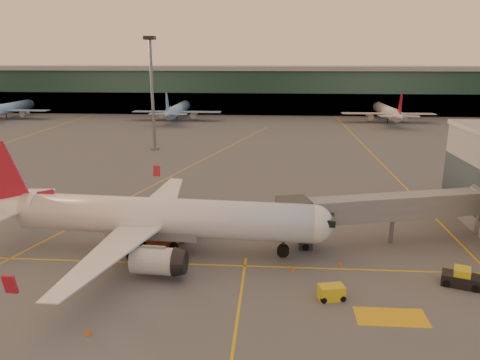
# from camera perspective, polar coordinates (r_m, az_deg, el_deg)

# --- Properties ---
(ground) EXTENTS (600.00, 600.00, 0.00)m
(ground) POSITION_cam_1_polar(r_m,az_deg,el_deg) (46.20, -6.16, -12.86)
(ground) COLOR #4C4F54
(ground) RESTS_ON ground
(taxi_markings) EXTENTS (100.12, 173.00, 0.01)m
(taxi_markings) POSITION_cam_1_polar(r_m,az_deg,el_deg) (88.61, -5.77, 0.86)
(taxi_markings) COLOR gold
(taxi_markings) RESTS_ON ground
(terminal) EXTENTS (400.00, 20.00, 17.60)m
(terminal) POSITION_cam_1_polar(r_m,az_deg,el_deg) (182.55, 1.75, 10.97)
(terminal) COLOR #19382D
(terminal) RESTS_ON ground
(mast_west_near) EXTENTS (2.40, 2.40, 25.60)m
(mast_west_near) POSITION_cam_1_polar(r_m,az_deg,el_deg) (109.91, -10.69, 11.26)
(mast_west_near) COLOR slate
(mast_west_near) RESTS_ON ground
(distant_aircraft_row) EXTENTS (350.00, 34.00, 13.00)m
(distant_aircraft_row) POSITION_cam_1_polar(r_m,az_deg,el_deg) (159.63, 5.27, 7.18)
(distant_aircraft_row) COLOR #80AED7
(distant_aircraft_row) RESTS_ON ground
(main_airplane) EXTENTS (40.62, 36.61, 12.26)m
(main_airplane) POSITION_cam_1_polar(r_m,az_deg,el_deg) (53.02, -10.64, -4.59)
(main_airplane) COLOR white
(main_airplane) RESTS_ON ground
(jet_bridge) EXTENTS (28.16, 10.47, 6.00)m
(jet_bridge) POSITION_cam_1_polar(r_m,az_deg,el_deg) (58.08, 19.45, -3.23)
(jet_bridge) COLOR slate
(jet_bridge) RESTS_ON ground
(catering_truck) EXTENTS (6.92, 4.18, 5.02)m
(catering_truck) POSITION_cam_1_polar(r_m,az_deg,el_deg) (55.22, -9.75, -4.99)
(catering_truck) COLOR #A33F17
(catering_truck) RESTS_ON ground
(gpu_cart) EXTENTS (2.57, 1.88, 1.35)m
(gpu_cart) POSITION_cam_1_polar(r_m,az_deg,el_deg) (44.39, 11.08, -13.33)
(gpu_cart) COLOR gold
(gpu_cart) RESTS_ON ground
(pushback_tug) EXTENTS (3.98, 3.01, 1.82)m
(pushback_tug) POSITION_cam_1_polar(r_m,az_deg,el_deg) (50.55, 25.38, -10.82)
(pushback_tug) COLOR black
(pushback_tug) RESTS_ON ground
(cone_nose) EXTENTS (0.39, 0.39, 0.49)m
(cone_nose) POSITION_cam_1_polar(r_m,az_deg,el_deg) (51.43, 12.17, -9.80)
(cone_nose) COLOR #E9570C
(cone_nose) RESTS_ON ground
(cone_wing_right) EXTENTS (0.45, 0.45, 0.57)m
(cone_wing_right) POSITION_cam_1_polar(r_m,az_deg,el_deg) (40.88, -18.02, -17.12)
(cone_wing_right) COLOR #E9570C
(cone_wing_right) RESTS_ON ground
(cone_fwd) EXTENTS (0.38, 0.38, 0.48)m
(cone_fwd) POSITION_cam_1_polar(r_m,az_deg,el_deg) (49.22, 6.52, -10.73)
(cone_fwd) COLOR #E9570C
(cone_fwd) RESTS_ON ground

